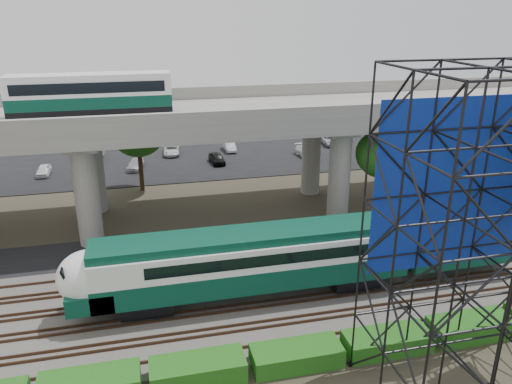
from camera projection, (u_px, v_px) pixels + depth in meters
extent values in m
plane|color=#474233|center=(257.00, 319.00, 29.09)|extent=(140.00, 140.00, 0.00)
cube|color=slate|center=(250.00, 299.00, 30.88)|extent=(90.00, 12.00, 0.20)
cube|color=black|center=(226.00, 241.00, 38.66)|extent=(90.00, 5.00, 0.08)
cube|color=black|center=(191.00, 158.00, 60.10)|extent=(90.00, 18.00, 0.08)
cube|color=slate|center=(176.00, 121.00, 80.18)|extent=(140.00, 40.00, 0.03)
cube|color=#472D1E|center=(269.00, 343.00, 26.51)|extent=(90.00, 0.08, 0.16)
cube|color=#472D1E|center=(263.00, 327.00, 27.82)|extent=(90.00, 0.08, 0.16)
cube|color=#472D1E|center=(260.00, 322.00, 28.34)|extent=(90.00, 0.08, 0.16)
cube|color=#472D1E|center=(255.00, 308.00, 29.65)|extent=(90.00, 0.08, 0.16)
cube|color=#472D1E|center=(252.00, 303.00, 30.16)|extent=(90.00, 0.08, 0.16)
cube|color=#472D1E|center=(247.00, 290.00, 31.47)|extent=(90.00, 0.08, 0.16)
cube|color=#472D1E|center=(245.00, 286.00, 31.99)|extent=(90.00, 0.08, 0.16)
cube|color=#472D1E|center=(241.00, 275.00, 33.30)|extent=(90.00, 0.08, 0.16)
cube|color=#472D1E|center=(239.00, 271.00, 33.81)|extent=(90.00, 0.08, 0.16)
cube|color=#472D1E|center=(235.00, 261.00, 35.12)|extent=(90.00, 0.08, 0.16)
cube|color=black|center=(147.00, 302.00, 29.28)|extent=(3.00, 2.20, 0.90)
cube|color=black|center=(352.00, 276.00, 32.11)|extent=(3.00, 2.20, 0.90)
cube|color=#093F2E|center=(254.00, 272.00, 30.30)|extent=(19.00, 3.00, 1.40)
cube|color=white|center=(254.00, 251.00, 29.79)|extent=(19.00, 3.00, 1.50)
cube|color=#093F2E|center=(254.00, 235.00, 29.45)|extent=(19.00, 2.60, 0.50)
cube|color=black|center=(270.00, 248.00, 29.99)|extent=(15.00, 3.06, 0.70)
ellipsoid|color=white|center=(89.00, 277.00, 27.92)|extent=(3.60, 3.00, 3.20)
cube|color=#093F2E|center=(92.00, 294.00, 28.28)|extent=(2.60, 3.00, 1.10)
cube|color=black|center=(68.00, 272.00, 27.51)|extent=(0.48, 2.00, 1.09)
cube|color=#093F2E|center=(460.00, 234.00, 32.99)|extent=(8.00, 3.00, 3.40)
cube|color=#9E9B93|center=(212.00, 118.00, 40.70)|extent=(80.00, 12.00, 1.20)
cube|color=#9E9B93|center=(223.00, 118.00, 35.06)|extent=(80.00, 0.50, 1.10)
cube|color=#9E9B93|center=(202.00, 93.00, 45.55)|extent=(80.00, 0.50, 1.10)
cylinder|color=#9E9B93|center=(87.00, 195.00, 36.93)|extent=(1.80, 1.80, 8.00)
cylinder|color=#9E9B93|center=(93.00, 168.00, 43.32)|extent=(1.80, 1.80, 8.00)
cube|color=#9E9B93|center=(85.00, 135.00, 38.84)|extent=(2.40, 9.00, 0.60)
cylinder|color=#9E9B93|center=(339.00, 175.00, 41.28)|extent=(1.80, 1.80, 8.00)
cylinder|color=#9E9B93|center=(311.00, 153.00, 47.67)|extent=(1.80, 1.80, 8.00)
cube|color=#9E9B93|center=(326.00, 123.00, 43.19)|extent=(2.40, 9.00, 0.60)
cylinder|color=#9E9B93|center=(476.00, 142.00, 51.58)|extent=(1.80, 1.80, 8.00)
cube|color=#9E9B93|center=(505.00, 113.00, 47.10)|extent=(2.40, 9.00, 0.60)
cube|color=black|center=(93.00, 111.00, 38.38)|extent=(12.00, 2.50, 0.70)
cube|color=#093F2E|center=(92.00, 101.00, 38.10)|extent=(12.00, 2.50, 0.90)
cube|color=white|center=(90.00, 86.00, 37.72)|extent=(12.00, 2.50, 1.30)
cube|color=black|center=(90.00, 86.00, 37.70)|extent=(11.00, 2.56, 0.80)
cube|color=white|center=(89.00, 76.00, 37.44)|extent=(12.00, 2.40, 0.30)
cube|color=#0E2A9A|center=(454.00, 185.00, 23.13)|extent=(8.10, 0.08, 8.25)
cube|color=#124F12|center=(198.00, 370.00, 24.10)|extent=(4.60, 1.80, 1.15)
cube|color=#124F12|center=(296.00, 356.00, 25.21)|extent=(4.60, 1.80, 1.03)
cube|color=#124F12|center=(387.00, 341.00, 26.30)|extent=(4.60, 1.80, 1.01)
cube|color=#124F12|center=(470.00, 327.00, 27.36)|extent=(4.60, 1.80, 1.12)
cylinder|color=#382314|center=(382.00, 190.00, 42.70)|extent=(0.44, 0.44, 4.80)
ellipsoid|color=#124F12|center=(385.00, 154.00, 41.59)|extent=(4.94, 4.94, 4.18)
cylinder|color=#382314|center=(141.00, 167.00, 48.85)|extent=(0.44, 0.44, 4.80)
ellipsoid|color=#124F12|center=(138.00, 135.00, 47.74)|extent=(4.94, 4.94, 4.18)
imported|color=white|center=(44.00, 170.00, 53.63)|extent=(1.36, 3.22, 1.09)
imported|color=#9B9DA2|center=(96.00, 154.00, 59.29)|extent=(1.77, 3.81, 1.21)
imported|color=#A8A9AF|center=(136.00, 164.00, 55.73)|extent=(2.22, 3.98, 1.09)
imported|color=silver|center=(171.00, 150.00, 61.24)|extent=(2.10, 4.08, 1.10)
imported|color=black|center=(217.00, 158.00, 57.71)|extent=(1.75, 3.67, 1.21)
imported|color=#BABEC2|center=(230.00, 146.00, 62.81)|extent=(1.28, 3.58, 1.18)
imported|color=white|center=(307.00, 152.00, 60.09)|extent=(2.20, 4.60, 1.30)
imported|color=silver|center=(330.00, 140.00, 65.73)|extent=(2.30, 4.56, 1.24)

